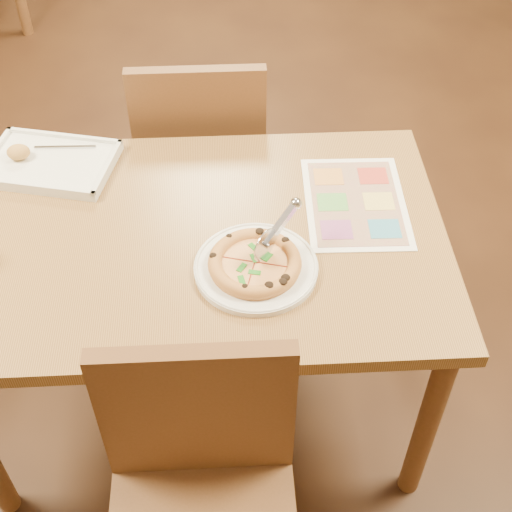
{
  "coord_description": "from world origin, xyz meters",
  "views": [
    {
      "loc": [
        0.08,
        -1.34,
        2.01
      ],
      "look_at": [
        0.15,
        -0.13,
        0.77
      ],
      "focal_mm": 50.0,
      "sensor_mm": 36.0,
      "label": 1
    }
  ],
  "objects_px": {
    "dining_table": "(199,257)",
    "chair_far": "(201,142)",
    "appetizer_tray": "(48,164)",
    "menu": "(355,202)",
    "pizza": "(255,263)",
    "pizza_cutter": "(275,231)",
    "plate": "(256,268)",
    "chair_near": "(200,478)"
  },
  "relations": [
    {
      "from": "dining_table",
      "to": "chair_far",
      "type": "height_order",
      "value": "chair_far"
    },
    {
      "from": "dining_table",
      "to": "appetizer_tray",
      "type": "relative_size",
      "value": 3.21
    },
    {
      "from": "menu",
      "to": "pizza",
      "type": "bearing_deg",
      "value": -140.24
    },
    {
      "from": "pizza",
      "to": "menu",
      "type": "bearing_deg",
      "value": 39.76
    },
    {
      "from": "pizza",
      "to": "appetizer_tray",
      "type": "distance_m",
      "value": 0.72
    },
    {
      "from": "pizza_cutter",
      "to": "chair_far",
      "type": "bearing_deg",
      "value": 56.18
    },
    {
      "from": "plate",
      "to": "appetizer_tray",
      "type": "height_order",
      "value": "appetizer_tray"
    },
    {
      "from": "chair_far",
      "to": "plate",
      "type": "distance_m",
      "value": 0.77
    },
    {
      "from": "chair_far",
      "to": "dining_table",
      "type": "bearing_deg",
      "value": 90.0
    },
    {
      "from": "dining_table",
      "to": "chair_far",
      "type": "distance_m",
      "value": 0.61
    },
    {
      "from": "dining_table",
      "to": "pizza",
      "type": "relative_size",
      "value": 5.63
    },
    {
      "from": "pizza",
      "to": "menu",
      "type": "xyz_separation_m",
      "value": [
        0.29,
        0.24,
        -0.03
      ]
    },
    {
      "from": "chair_near",
      "to": "chair_far",
      "type": "height_order",
      "value": "same"
    },
    {
      "from": "pizza",
      "to": "chair_near",
      "type": "bearing_deg",
      "value": -107.04
    },
    {
      "from": "plate",
      "to": "pizza_cutter",
      "type": "relative_size",
      "value": 2.24
    },
    {
      "from": "dining_table",
      "to": "chair_far",
      "type": "bearing_deg",
      "value": 90.0
    },
    {
      "from": "appetizer_tray",
      "to": "menu",
      "type": "height_order",
      "value": "appetizer_tray"
    },
    {
      "from": "pizza",
      "to": "menu",
      "type": "relative_size",
      "value": 0.61
    },
    {
      "from": "dining_table",
      "to": "plate",
      "type": "bearing_deg",
      "value": -42.73
    },
    {
      "from": "chair_far",
      "to": "pizza_cutter",
      "type": "relative_size",
      "value": 3.42
    },
    {
      "from": "chair_far",
      "to": "plate",
      "type": "bearing_deg",
      "value": 101.18
    },
    {
      "from": "plate",
      "to": "pizza_cutter",
      "type": "distance_m",
      "value": 0.1
    },
    {
      "from": "chair_near",
      "to": "plate",
      "type": "relative_size",
      "value": 1.53
    },
    {
      "from": "pizza_cutter",
      "to": "appetizer_tray",
      "type": "bearing_deg",
      "value": 98.18
    },
    {
      "from": "pizza",
      "to": "pizza_cutter",
      "type": "relative_size",
      "value": 1.68
    },
    {
      "from": "appetizer_tray",
      "to": "pizza",
      "type": "bearing_deg",
      "value": -37.53
    },
    {
      "from": "dining_table",
      "to": "chair_far",
      "type": "xyz_separation_m",
      "value": [
        -0.0,
        0.6,
        -0.07
      ]
    },
    {
      "from": "plate",
      "to": "chair_near",
      "type": "bearing_deg",
      "value": -107.29
    },
    {
      "from": "pizza_cutter",
      "to": "chair_near",
      "type": "bearing_deg",
      "value": -160.41
    },
    {
      "from": "pizza_cutter",
      "to": "dining_table",
      "type": "bearing_deg",
      "value": 104.87
    },
    {
      "from": "plate",
      "to": "appetizer_tray",
      "type": "relative_size",
      "value": 0.76
    },
    {
      "from": "chair_near",
      "to": "pizza",
      "type": "xyz_separation_m",
      "value": [
        0.14,
        0.46,
        0.18
      ]
    },
    {
      "from": "pizza",
      "to": "appetizer_tray",
      "type": "xyz_separation_m",
      "value": [
        -0.57,
        0.44,
        -0.02
      ]
    },
    {
      "from": "plate",
      "to": "menu",
      "type": "distance_m",
      "value": 0.37
    },
    {
      "from": "chair_far",
      "to": "chair_near",
      "type": "bearing_deg",
      "value": 90.0
    },
    {
      "from": "chair_far",
      "to": "menu",
      "type": "bearing_deg",
      "value": 130.6
    },
    {
      "from": "appetizer_tray",
      "to": "chair_far",
      "type": "bearing_deg",
      "value": 34.96
    },
    {
      "from": "plate",
      "to": "pizza",
      "type": "xyz_separation_m",
      "value": [
        -0.0,
        -0.0,
        0.02
      ]
    },
    {
      "from": "chair_near",
      "to": "plate",
      "type": "height_order",
      "value": "chair_near"
    },
    {
      "from": "plate",
      "to": "pizza_cutter",
      "type": "xyz_separation_m",
      "value": [
        0.05,
        0.04,
        0.08
      ]
    },
    {
      "from": "dining_table",
      "to": "chair_near",
      "type": "distance_m",
      "value": 0.61
    },
    {
      "from": "dining_table",
      "to": "menu",
      "type": "height_order",
      "value": "menu"
    }
  ]
}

